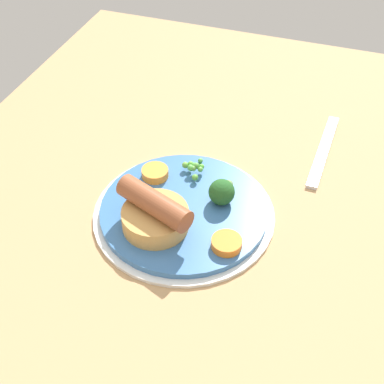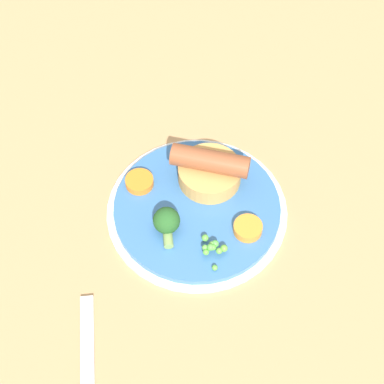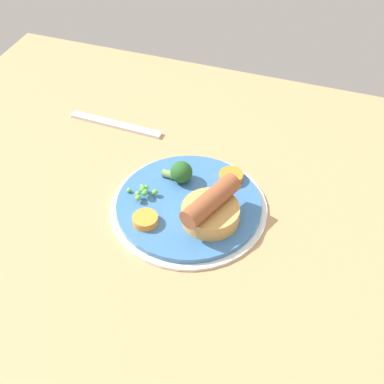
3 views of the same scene
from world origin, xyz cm
name	(u,v)px [view 1 (image 1 of 3)]	position (x,y,z in cm)	size (l,w,h in cm)	color
dining_table	(190,230)	(0.00, 0.00, 1.50)	(110.00, 80.00, 3.00)	tan
dinner_plate	(184,212)	(0.95, 1.18, 3.57)	(24.37, 24.37, 1.40)	silver
sausage_pudding	(155,213)	(-3.27, 3.51, 6.63)	(8.60, 10.83, 5.60)	tan
pea_pile	(194,167)	(8.09, 2.17, 5.48)	(5.02, 3.25, 1.86)	#56B73B
broccoli_floret_near	(222,192)	(3.86, -3.20, 6.09)	(5.03, 3.55, 3.55)	#235623
carrot_slice_1	(227,243)	(-3.69, -6.09, 4.97)	(3.85, 3.85, 1.14)	orange
carrot_slice_2	(155,173)	(5.64, 7.16, 5.02)	(3.79, 3.79, 1.24)	orange
fork	(323,151)	(20.65, -14.50, 3.30)	(18.00, 1.60, 0.60)	silver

